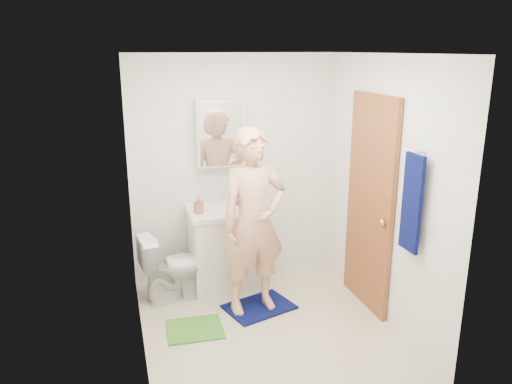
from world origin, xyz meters
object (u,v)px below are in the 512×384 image
medicine_cabinet (220,133)px  towel (412,203)px  toilet (175,266)px  vanity_cabinet (227,249)px  man (254,222)px  toothbrush_cup (240,199)px  soap_dispenser (198,205)px

medicine_cabinet → towel: size_ratio=0.87×
towel → toilet: towel is taller
vanity_cabinet → man: 0.80m
toothbrush_cup → soap_dispenser: bearing=-159.1°
vanity_cabinet → toothbrush_cup: bearing=32.3°
towel → man: man is taller
medicine_cabinet → towel: 2.11m
soap_dispenser → toothbrush_cup: bearing=20.9°
toilet → man: size_ratio=0.39×
medicine_cabinet → toothbrush_cup: size_ratio=5.19×
medicine_cabinet → vanity_cabinet: bearing=-90.0°
vanity_cabinet → toothbrush_cup: toothbrush_cup is taller
medicine_cabinet → toilet: size_ratio=1.02×
man → medicine_cabinet: bearing=90.1°
toilet → medicine_cabinet: bearing=-64.5°
towel → toilet: 2.38m
toothbrush_cup → man: 0.72m
medicine_cabinet → toilet: medicine_cabinet is taller
vanity_cabinet → toothbrush_cup: size_ratio=5.94×
soap_dispenser → toilet: bearing=-164.7°
medicine_cabinet → man: medicine_cabinet is taller
toilet → toothbrush_cup: (0.75, 0.25, 0.56)m
vanity_cabinet → toilet: 0.59m
medicine_cabinet → toothbrush_cup: (0.17, -0.12, -0.70)m
vanity_cabinet → toilet: bearing=-165.7°
man → toilet: bearing=138.2°
soap_dispenser → toothbrush_cup: 0.51m
toilet → man: 1.00m
towel → man: (-1.06, 0.87, -0.35)m
towel → toothbrush_cup: towel is taller
medicine_cabinet → soap_dispenser: bearing=-135.3°
vanity_cabinet → medicine_cabinet: medicine_cabinet is taller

